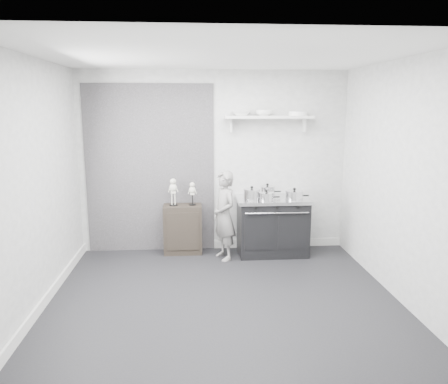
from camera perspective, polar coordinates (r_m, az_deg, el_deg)
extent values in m
plane|color=black|center=(5.21, -0.21, -13.56)|extent=(4.00, 4.00, 0.00)
cube|color=#9F9F9D|center=(6.58, -1.35, 3.94)|extent=(4.00, 0.02, 2.70)
cube|color=#9F9F9D|center=(3.06, 2.20, -4.69)|extent=(4.00, 0.02, 2.70)
cube|color=#9F9F9D|center=(5.07, -23.38, 0.81)|extent=(0.02, 3.60, 2.70)
cube|color=#9F9F9D|center=(5.33, 21.75, 1.41)|extent=(0.02, 3.60, 2.70)
cube|color=silver|center=(4.76, -0.24, 17.43)|extent=(4.00, 3.60, 0.02)
cube|color=black|center=(6.60, -9.61, 2.94)|extent=(1.90, 0.02, 2.50)
cube|color=silver|center=(6.97, 7.01, -6.60)|extent=(2.00, 0.03, 0.12)
cube|color=silver|center=(5.43, -22.09, -12.69)|extent=(0.03, 3.60, 0.12)
cube|color=silver|center=(6.49, 5.86, 9.72)|extent=(1.30, 0.26, 0.04)
cube|color=silver|center=(6.49, 0.89, 8.72)|extent=(0.03, 0.12, 0.20)
cube|color=silver|center=(6.68, 10.43, 8.61)|extent=(0.03, 0.12, 0.20)
cube|color=black|center=(6.56, 6.32, -4.61)|extent=(1.00, 0.60, 0.80)
cube|color=silver|center=(6.46, 6.40, -0.97)|extent=(1.06, 0.64, 0.05)
cube|color=black|center=(6.23, 4.64, -5.25)|extent=(0.42, 0.02, 0.52)
cube|color=black|center=(6.32, 8.98, -5.11)|extent=(0.42, 0.02, 0.52)
cylinder|color=silver|center=(6.17, 6.94, -2.76)|extent=(0.90, 0.02, 0.02)
cylinder|color=black|center=(6.11, 4.16, -2.06)|extent=(0.04, 0.03, 0.04)
cylinder|color=black|center=(6.16, 6.93, -2.00)|extent=(0.04, 0.03, 0.04)
cylinder|color=black|center=(6.23, 9.65, -1.94)|extent=(0.04, 0.03, 0.04)
cube|color=black|center=(6.59, -5.40, -4.84)|extent=(0.56, 0.33, 0.73)
imported|color=slate|center=(6.23, 0.04, -3.10)|extent=(0.46, 0.55, 1.28)
cylinder|color=silver|center=(6.27, 3.64, -0.37)|extent=(0.23, 0.23, 0.15)
cylinder|color=silver|center=(6.26, 3.65, 0.35)|extent=(0.24, 0.24, 0.02)
sphere|color=black|center=(6.25, 3.66, 0.60)|extent=(0.04, 0.04, 0.04)
cylinder|color=black|center=(6.29, 5.04, -0.35)|extent=(0.10, 0.02, 0.02)
cylinder|color=silver|center=(6.54, 5.68, 0.05)|extent=(0.23, 0.23, 0.14)
cylinder|color=silver|center=(6.52, 5.69, 0.72)|extent=(0.23, 0.23, 0.02)
sphere|color=black|center=(6.52, 5.69, 0.96)|extent=(0.04, 0.04, 0.04)
cylinder|color=black|center=(6.56, 6.99, 0.07)|extent=(0.10, 0.02, 0.02)
cylinder|color=silver|center=(6.34, 9.15, -0.49)|extent=(0.25, 0.25, 0.12)
cylinder|color=silver|center=(6.33, 9.17, 0.11)|extent=(0.26, 0.26, 0.01)
sphere|color=black|center=(6.32, 9.18, 0.38)|extent=(0.04, 0.04, 0.04)
cylinder|color=black|center=(6.38, 10.59, -0.46)|extent=(0.10, 0.02, 0.02)
cylinder|color=silver|center=(6.24, 5.56, -0.67)|extent=(0.20, 0.20, 0.10)
cylinder|color=silver|center=(6.22, 5.57, -0.14)|extent=(0.21, 0.21, 0.01)
sphere|color=black|center=(6.22, 5.57, 0.10)|extent=(0.04, 0.04, 0.04)
cylinder|color=black|center=(6.26, 6.84, -0.65)|extent=(0.10, 0.02, 0.02)
imported|color=white|center=(6.43, 2.27, 10.24)|extent=(0.28, 0.28, 0.07)
imported|color=white|center=(6.48, 5.22, 10.26)|extent=(0.25, 0.25, 0.08)
cylinder|color=white|center=(6.58, 9.65, 10.08)|extent=(0.28, 0.28, 0.06)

